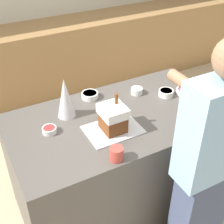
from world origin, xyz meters
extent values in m
plane|color=#C6B28E|center=(0.00, 0.00, 0.00)|extent=(12.00, 12.00, 0.00)
cube|color=#9E7547|center=(0.00, 1.99, 0.47)|extent=(6.00, 0.60, 0.95)
cube|color=#514C47|center=(0.00, 0.00, 0.45)|extent=(1.62, 0.90, 0.90)
cube|color=silver|center=(-0.11, -0.12, 0.91)|extent=(0.38, 0.28, 0.01)
cube|color=brown|center=(-0.11, -0.12, 0.97)|extent=(0.15, 0.16, 0.12)
cube|color=white|center=(-0.11, -0.12, 1.06)|extent=(0.16, 0.18, 0.07)
cylinder|color=brown|center=(-0.07, -0.09, 1.13)|extent=(0.02, 0.02, 0.07)
cone|color=silver|center=(-0.33, 0.19, 1.05)|extent=(0.13, 0.13, 0.30)
cylinder|color=silver|center=(0.29, 0.21, 0.93)|extent=(0.09, 0.09, 0.05)
cylinder|color=yellow|center=(0.29, 0.21, 0.95)|extent=(0.08, 0.08, 0.01)
cylinder|color=silver|center=(0.62, 0.03, 0.92)|extent=(0.12, 0.12, 0.04)
cylinder|color=pink|center=(0.62, 0.03, 0.94)|extent=(0.10, 0.10, 0.01)
cylinder|color=white|center=(-0.08, 0.34, 0.93)|extent=(0.13, 0.13, 0.05)
cylinder|color=#4770DB|center=(-0.08, 0.34, 0.94)|extent=(0.11, 0.11, 0.01)
cylinder|color=white|center=(0.48, 0.08, 0.93)|extent=(0.12, 0.12, 0.05)
cylinder|color=orange|center=(0.48, 0.08, 0.95)|extent=(0.10, 0.10, 0.01)
cylinder|color=silver|center=(-0.51, 0.06, 0.92)|extent=(0.10, 0.10, 0.04)
cylinder|color=red|center=(-0.51, 0.06, 0.94)|extent=(0.08, 0.08, 0.01)
cylinder|color=#B24238|center=(-0.23, -0.38, 0.95)|extent=(0.09, 0.09, 0.09)
cube|color=#424C6B|center=(0.25, -0.68, 0.41)|extent=(0.34, 0.19, 0.83)
cube|color=#8CB7E0|center=(0.25, -0.68, 1.16)|extent=(0.45, 0.20, 0.66)
cylinder|color=#996B4C|center=(0.25, -0.46, 1.30)|extent=(0.08, 0.45, 0.08)
camera|label=1|loc=(-0.92, -1.61, 2.24)|focal=50.00mm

